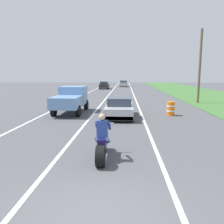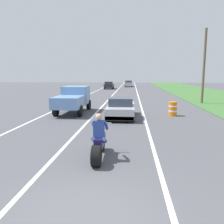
{
  "view_description": "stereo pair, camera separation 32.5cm",
  "coord_description": "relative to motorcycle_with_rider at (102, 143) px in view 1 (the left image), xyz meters",
  "views": [
    {
      "loc": [
        0.59,
        -4.25,
        2.92
      ],
      "look_at": [
        -0.09,
        7.43,
        1.0
      ],
      "focal_mm": 36.79,
      "sensor_mm": 36.0,
      "label": 1
    },
    {
      "loc": [
        0.91,
        -4.23,
        2.92
      ],
      "look_at": [
        -0.09,
        7.43,
        1.0
      ],
      "focal_mm": 36.79,
      "sensor_mm": 36.0,
      "label": 2
    }
  ],
  "objects": [
    {
      "name": "lane_stripe_left_solid",
      "position": [
        -5.22,
        16.71,
        -0.59
      ],
      "size": [
        0.14,
        120.0,
        0.01
      ],
      "primitive_type": "cube",
      "color": "white",
      "rests_on": "ground"
    },
    {
      "name": "distant_car_far_ahead",
      "position": [
        -3.54,
        39.32,
        0.18
      ],
      "size": [
        1.8,
        4.0,
        1.5
      ],
      "color": "#262628",
      "rests_on": "ground"
    },
    {
      "name": "distant_car_further_ahead",
      "position": [
        0.33,
        47.99,
        0.18
      ],
      "size": [
        1.8,
        4.0,
        1.5
      ],
      "color": "#B2B2B7",
      "rests_on": "ground"
    },
    {
      "name": "lane_stripe_right_solid",
      "position": [
        1.98,
        16.71,
        -0.59
      ],
      "size": [
        0.14,
        120.0,
        0.01
      ],
      "primitive_type": "cube",
      "color": "white",
      "rests_on": "ground"
    },
    {
      "name": "utility_pole_roadside",
      "position": [
        8.18,
        16.24,
        3.08
      ],
      "size": [
        0.24,
        0.24,
        7.35
      ],
      "primitive_type": "cylinder",
      "color": "brown",
      "rests_on": "ground"
    },
    {
      "name": "pickup_truck_left_lane_light_blue",
      "position": [
        -3.38,
        9.73,
        0.51
      ],
      "size": [
        2.02,
        4.8,
        1.98
      ],
      "color": "#6B93C6",
      "rests_on": "ground"
    },
    {
      "name": "motorcycle_with_rider",
      "position": [
        0.0,
        0.0,
        0.0
      ],
      "size": [
        0.7,
        2.21,
        1.62
      ],
      "color": "black",
      "rests_on": "ground"
    },
    {
      "name": "sports_car_silver",
      "position": [
        0.38,
        8.03,
        0.04
      ],
      "size": [
        1.84,
        4.3,
        1.37
      ],
      "color": "#B7B7BC",
      "rests_on": "ground"
    },
    {
      "name": "ground_plane",
      "position": [
        0.18,
        -3.29,
        -0.59
      ],
      "size": [
        160.0,
        160.0,
        0.0
      ],
      "primitive_type": "plane",
      "color": "#4C4C51"
    },
    {
      "name": "construction_barrel_nearest",
      "position": [
        4.03,
        8.94,
        -0.09
      ],
      "size": [
        0.58,
        0.58,
        1.0
      ],
      "color": "orange",
      "rests_on": "ground"
    },
    {
      "name": "lane_stripe_centre_dashed",
      "position": [
        -1.62,
        16.71,
        -0.59
      ],
      "size": [
        0.14,
        120.0,
        0.01
      ],
      "primitive_type": "cube",
      "color": "white",
      "rests_on": "ground"
    }
  ]
}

